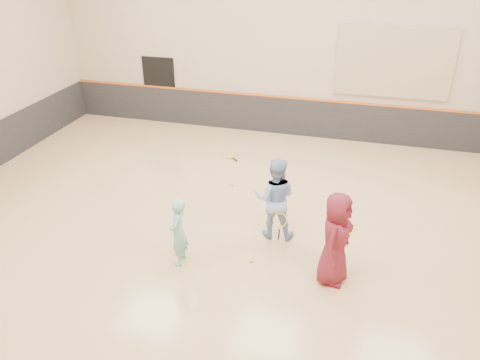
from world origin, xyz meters
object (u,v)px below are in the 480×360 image
(girl, at_px, (178,232))
(spare_racket, at_px, (229,155))
(young_man, at_px, (336,239))
(instructor, at_px, (275,198))

(girl, relative_size, spare_racket, 1.93)
(spare_racket, bearing_deg, young_man, -54.45)
(instructor, xyz_separation_m, young_man, (1.33, -1.15, 0.01))
(girl, distance_m, spare_racket, 5.04)
(girl, distance_m, instructor, 2.13)
(young_man, relative_size, spare_racket, 2.49)
(girl, relative_size, instructor, 0.78)
(instructor, distance_m, spare_racket, 4.20)
(young_man, height_order, spare_racket, young_man)
(girl, height_order, young_man, young_man)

